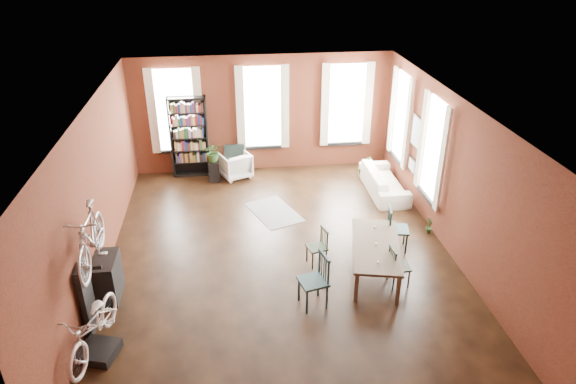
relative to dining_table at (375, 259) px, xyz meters
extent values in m
plane|color=black|center=(-1.75, 0.82, -0.33)|extent=(9.00, 9.00, 0.00)
cube|color=silver|center=(-1.75, 0.82, 2.87)|extent=(7.00, 9.00, 0.04)
cube|color=#481C12|center=(-1.75, 5.32, 1.27)|extent=(7.00, 0.04, 3.20)
cube|color=#481C12|center=(-1.75, -3.68, 1.27)|extent=(7.00, 0.04, 3.20)
cube|color=#481C12|center=(-5.25, 0.82, 1.27)|extent=(0.04, 9.00, 3.20)
cube|color=#481C12|center=(1.75, 0.82, 1.27)|extent=(0.04, 9.00, 3.20)
cube|color=white|center=(-4.05, 5.29, 1.47)|extent=(1.00, 0.04, 2.20)
cube|color=beige|center=(-4.05, 5.22, 1.47)|extent=(1.40, 0.06, 2.30)
cube|color=white|center=(-1.75, 5.29, 1.47)|extent=(1.00, 0.04, 2.20)
cube|color=beige|center=(-1.75, 5.22, 1.47)|extent=(1.40, 0.06, 2.30)
cube|color=white|center=(0.55, 5.29, 1.47)|extent=(1.00, 0.04, 2.20)
cube|color=beige|center=(0.55, 5.22, 1.47)|extent=(1.40, 0.06, 2.30)
cube|color=white|center=(1.72, 1.82, 1.47)|extent=(0.04, 1.00, 2.20)
cube|color=beige|center=(1.65, 1.82, 1.47)|extent=(0.06, 1.40, 2.30)
cube|color=white|center=(1.72, 4.02, 1.47)|extent=(0.04, 1.00, 2.20)
cube|color=beige|center=(1.65, 4.02, 1.47)|extent=(0.06, 1.40, 2.30)
cube|color=black|center=(1.71, 2.92, 1.47)|extent=(0.04, 0.55, 0.75)
cube|color=black|center=(1.71, 2.92, 0.62)|extent=(0.04, 0.45, 0.35)
cube|color=#483B2B|center=(0.00, 0.00, 0.00)|extent=(1.29, 2.09, 0.66)
cube|color=#1B383C|center=(-1.35, -0.79, 0.18)|extent=(0.57, 0.57, 1.02)
cube|color=black|center=(-1.07, 0.46, 0.06)|extent=(0.44, 0.44, 0.79)
cube|color=black|center=(0.36, -0.39, 0.07)|extent=(0.40, 0.40, 0.80)
cube|color=#183536|center=(0.70, 0.81, 0.14)|extent=(0.52, 0.52, 0.95)
cube|color=black|center=(-3.75, 5.12, 0.77)|extent=(1.00, 0.32, 2.20)
imported|color=silver|center=(-2.56, 4.82, 0.05)|extent=(0.96, 0.94, 0.77)
imported|color=beige|center=(1.20, 3.42, 0.08)|extent=(0.61, 2.08, 0.81)
cube|color=black|center=(-1.71, 2.69, -0.33)|extent=(1.39, 1.69, 0.01)
cube|color=black|center=(-4.92, -1.62, -0.25)|extent=(0.69, 0.69, 0.16)
cube|color=black|center=(-5.15, -0.98, 0.32)|extent=(0.16, 0.60, 1.30)
cube|color=black|center=(-5.03, -0.08, 0.07)|extent=(0.40, 0.80, 0.80)
cube|color=black|center=(-3.14, 4.63, -0.05)|extent=(0.28, 0.28, 0.56)
imported|color=#2F5020|center=(0.93, 4.34, -0.19)|extent=(0.36, 0.64, 0.29)
imported|color=#244F1F|center=(1.63, 1.34, -0.26)|extent=(0.43, 0.39, 0.14)
imported|color=beige|center=(-4.91, -1.64, 0.69)|extent=(0.76, 1.00, 1.73)
imported|color=#A5A8AD|center=(-4.90, -0.98, 1.80)|extent=(0.47, 1.00, 1.66)
imported|color=#2A5020|center=(-3.12, 4.66, 0.44)|extent=(0.51, 0.56, 0.42)
camera|label=1|loc=(-2.69, -8.03, 5.68)|focal=32.00mm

